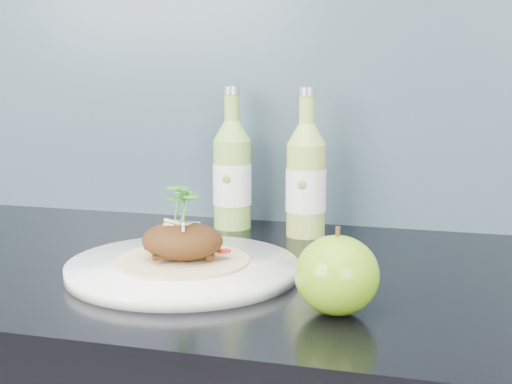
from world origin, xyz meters
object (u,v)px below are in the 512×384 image
green_apple (337,275)px  cider_bottle_left (232,175)px  dinner_plate (183,268)px  cider_bottle_right (306,180)px

green_apple → cider_bottle_left: size_ratio=0.52×
dinner_plate → green_apple: (0.21, -0.09, 0.03)m
dinner_plate → green_apple: size_ratio=3.23×
green_apple → dinner_plate: bearing=156.2°
dinner_plate → cider_bottle_left: size_ratio=1.69×
dinner_plate → cider_bottle_right: cider_bottle_right is taller
cider_bottle_left → cider_bottle_right: bearing=-19.4°
cider_bottle_left → cider_bottle_right: 0.13m
dinner_plate → cider_bottle_left: 0.29m
dinner_plate → green_apple: bearing=-23.8°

